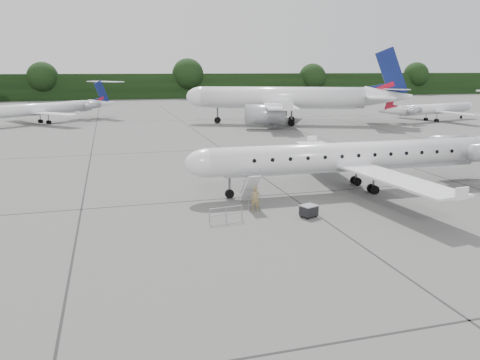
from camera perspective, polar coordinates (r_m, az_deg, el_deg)
name	(u,v)px	position (r m, az deg, el deg)	size (l,w,h in m)	color
ground	(374,213)	(32.97, 16.02, -3.94)	(320.00, 320.00, 0.00)	#585856
treeline	(161,86)	(157.68, -9.62, 11.21)	(260.00, 4.00, 8.00)	black
main_regional_jet	(355,142)	(38.12, 13.79, 4.48)	(30.23, 21.76, 7.75)	white
airstair	(250,189)	(33.13, 1.27, -1.14)	(0.85, 2.38, 2.43)	white
passenger	(256,199)	(31.98, 1.91, -2.32)	(0.64, 0.42, 1.74)	olive
safety_railing	(226,215)	(29.77, -1.73, -4.27)	(2.20, 0.08, 1.00)	gray
baggage_cart	(309,211)	(31.16, 8.38, -3.72)	(1.01, 0.82, 0.88)	black
bg_narrowbody	(282,87)	(82.94, 5.13, 11.24)	(36.06, 25.96, 12.94)	white
bg_regional_left	(37,103)	(90.46, -23.46, 8.58)	(27.67, 19.92, 7.26)	white
bg_regional_right	(436,104)	(95.11, 22.75, 8.56)	(24.34, 17.52, 6.38)	white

